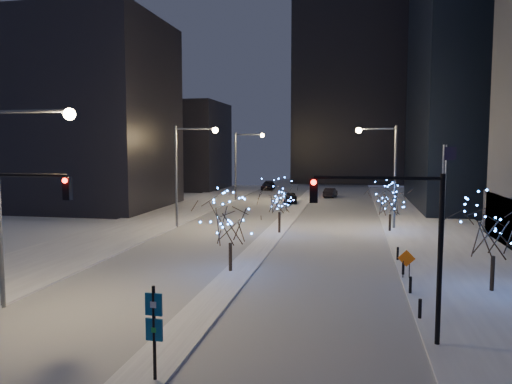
% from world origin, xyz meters
% --- Properties ---
extents(ground, '(160.00, 160.00, 0.00)m').
position_xyz_m(ground, '(0.00, 0.00, 0.00)').
color(ground, white).
rests_on(ground, ground).
extents(road, '(20.00, 130.00, 0.02)m').
position_xyz_m(road, '(0.00, 35.00, 0.01)').
color(road, '#9DA2AB').
rests_on(road, ground).
extents(median, '(2.00, 80.00, 0.15)m').
position_xyz_m(median, '(0.00, 30.00, 0.07)').
color(median, white).
rests_on(median, ground).
extents(east_sidewalk, '(10.00, 90.00, 0.15)m').
position_xyz_m(east_sidewalk, '(15.00, 20.00, 0.07)').
color(east_sidewalk, white).
rests_on(east_sidewalk, ground).
extents(west_sidewalk, '(8.00, 90.00, 0.15)m').
position_xyz_m(west_sidewalk, '(-14.00, 20.00, 0.07)').
color(west_sidewalk, white).
rests_on(west_sidewalk, ground).
extents(filler_west_near, '(22.00, 18.00, 24.00)m').
position_xyz_m(filler_west_near, '(-28.00, 40.00, 12.00)').
color(filler_west_near, black).
rests_on(filler_west_near, ground).
extents(filler_west_far, '(18.00, 16.00, 16.00)m').
position_xyz_m(filler_west_far, '(-26.00, 70.00, 8.00)').
color(filler_west_far, black).
rests_on(filler_west_far, ground).
extents(horizon_block, '(24.00, 14.00, 42.00)m').
position_xyz_m(horizon_block, '(6.00, 92.00, 21.00)').
color(horizon_block, black).
rests_on(horizon_block, ground).
extents(street_lamp_w_near, '(4.40, 0.56, 10.00)m').
position_xyz_m(street_lamp_w_near, '(-8.94, 2.00, 6.50)').
color(street_lamp_w_near, '#595E66').
rests_on(street_lamp_w_near, ground).
extents(street_lamp_w_mid, '(4.40, 0.56, 10.00)m').
position_xyz_m(street_lamp_w_mid, '(-8.94, 27.00, 6.50)').
color(street_lamp_w_mid, '#595E66').
rests_on(street_lamp_w_mid, ground).
extents(street_lamp_w_far, '(4.40, 0.56, 10.00)m').
position_xyz_m(street_lamp_w_far, '(-8.94, 52.00, 6.50)').
color(street_lamp_w_far, '#595E66').
rests_on(street_lamp_w_far, ground).
extents(street_lamp_east, '(3.90, 0.56, 10.00)m').
position_xyz_m(street_lamp_east, '(10.08, 30.00, 6.45)').
color(street_lamp_east, '#595E66').
rests_on(street_lamp_east, ground).
extents(traffic_signal_east, '(5.26, 0.43, 7.00)m').
position_xyz_m(traffic_signal_east, '(8.94, 1.00, 4.76)').
color(traffic_signal_east, black).
rests_on(traffic_signal_east, ground).
extents(flagpoles, '(1.35, 2.60, 8.00)m').
position_xyz_m(flagpoles, '(13.37, 17.25, 4.80)').
color(flagpoles, silver).
rests_on(flagpoles, east_sidewalk).
extents(bollards, '(0.16, 12.16, 0.90)m').
position_xyz_m(bollards, '(10.20, 10.00, 0.60)').
color(bollards, black).
rests_on(bollards, east_sidewalk).
extents(car_near, '(2.40, 4.85, 1.59)m').
position_xyz_m(car_near, '(-1.50, 49.27, 0.79)').
color(car_near, black).
rests_on(car_near, ground).
extents(car_mid, '(2.15, 4.57, 1.45)m').
position_xyz_m(car_mid, '(3.56, 59.27, 0.72)').
color(car_mid, black).
rests_on(car_mid, ground).
extents(car_far, '(2.41, 5.49, 1.57)m').
position_xyz_m(car_far, '(-8.20, 70.17, 0.79)').
color(car_far, black).
rests_on(car_far, ground).
extents(holiday_tree_median_near, '(4.34, 4.34, 5.00)m').
position_xyz_m(holiday_tree_median_near, '(-0.50, 10.82, 3.40)').
color(holiday_tree_median_near, black).
rests_on(holiday_tree_median_near, median).
extents(holiday_tree_median_far, '(3.79, 3.79, 4.93)m').
position_xyz_m(holiday_tree_median_far, '(0.50, 25.28, 3.42)').
color(holiday_tree_median_far, black).
rests_on(holiday_tree_median_far, median).
extents(holiday_tree_plaza_near, '(4.77, 4.77, 5.40)m').
position_xyz_m(holiday_tree_plaza_near, '(14.65, 9.35, 3.65)').
color(holiday_tree_plaza_near, black).
rests_on(holiday_tree_plaza_near, east_sidewalk).
extents(holiday_tree_plaza_far, '(4.67, 4.67, 4.61)m').
position_xyz_m(holiday_tree_plaza_far, '(10.50, 28.22, 3.09)').
color(holiday_tree_plaza_far, black).
rests_on(holiday_tree_plaza_far, east_sidewalk).
extents(wayfinding_sign, '(0.61, 0.12, 3.40)m').
position_xyz_m(wayfinding_sign, '(0.57, -4.05, 2.09)').
color(wayfinding_sign, black).
rests_on(wayfinding_sign, ground).
extents(construction_sign, '(1.03, 0.12, 1.70)m').
position_xyz_m(construction_sign, '(10.30, 11.23, 1.17)').
color(construction_sign, black).
rests_on(construction_sign, east_sidewalk).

